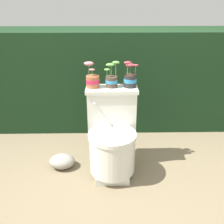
# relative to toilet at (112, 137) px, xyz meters

# --- Properties ---
(ground_plane) EXTENTS (12.00, 12.00, 0.00)m
(ground_plane) POSITION_rel_toilet_xyz_m (0.09, -0.10, -0.34)
(ground_plane) COLOR #75664C
(hedge_backdrop) EXTENTS (4.28, 0.71, 1.14)m
(hedge_backdrop) POSITION_rel_toilet_xyz_m (0.09, 1.06, 0.23)
(hedge_backdrop) COLOR black
(hedge_backdrop) RESTS_ON ground
(toilet) EXTENTS (0.45, 0.55, 0.75)m
(toilet) POSITION_rel_toilet_xyz_m (0.00, 0.00, 0.00)
(toilet) COLOR silver
(toilet) RESTS_ON ground
(potted_plant_left) EXTENTS (0.13, 0.12, 0.22)m
(potted_plant_left) POSITION_rel_toilet_xyz_m (-0.17, 0.17, 0.48)
(potted_plant_left) COLOR #9E5638
(potted_plant_left) RESTS_ON toilet
(potted_plant_midleft) EXTENTS (0.13, 0.12, 0.23)m
(potted_plant_midleft) POSITION_rel_toilet_xyz_m (-0.00, 0.18, 0.48)
(potted_plant_midleft) COLOR #47382D
(potted_plant_midleft) RESTS_ON toilet
(potted_plant_middle) EXTENTS (0.13, 0.12, 0.23)m
(potted_plant_middle) POSITION_rel_toilet_xyz_m (0.16, 0.18, 0.48)
(potted_plant_middle) COLOR #262628
(potted_plant_middle) RESTS_ON toilet
(garden_stone) EXTENTS (0.23, 0.19, 0.13)m
(garden_stone) POSITION_rel_toilet_xyz_m (-0.47, 0.04, -0.28)
(garden_stone) COLOR gray
(garden_stone) RESTS_ON ground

